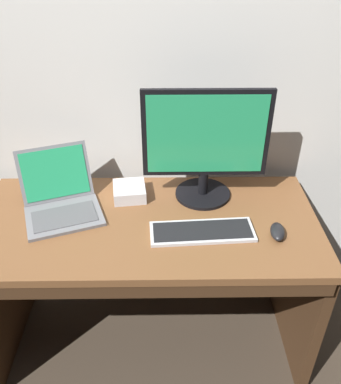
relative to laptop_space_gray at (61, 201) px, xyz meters
name	(u,v)px	position (x,y,z in m)	size (l,w,h in m)	color
ground_plane	(152,335)	(0.36, -0.08, -0.79)	(14.00, 14.00, 0.00)	#382D23
back_wall	(145,33)	(0.36, 0.33, 0.60)	(4.03, 0.04, 2.79)	silver
desk	(148,260)	(0.36, -0.08, -0.26)	(1.41, 0.67, 0.75)	brown
laptop_space_gray	(61,201)	(0.00, 0.00, 0.00)	(0.40, 0.41, 0.23)	slate
external_monitor	(205,146)	(0.61, 0.10, 0.20)	(0.52, 0.24, 0.49)	black
wired_keyboard	(202,232)	(0.58, -0.16, -0.04)	(0.42, 0.17, 0.02)	#BCBCC1
computer_mouse	(278,232)	(0.88, -0.18, -0.03)	(0.06, 0.11, 0.04)	black
external_drive_box	(129,191)	(0.28, 0.10, -0.02)	(0.14, 0.14, 0.06)	silver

